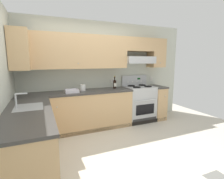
{
  "coord_description": "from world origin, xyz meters",
  "views": [
    {
      "loc": [
        -1.07,
        -2.54,
        1.59
      ],
      "look_at": [
        0.32,
        0.7,
        1.0
      ],
      "focal_mm": 27.33,
      "sensor_mm": 36.0,
      "label": 1
    }
  ],
  "objects": [
    {
      "name": "counter_left_run",
      "position": [
        -1.24,
        -0.0,
        0.46
      ],
      "size": [
        0.63,
        1.91,
        1.13
      ],
      "color": "tan",
      "rests_on": "ground_plane"
    },
    {
      "name": "counter_back_run",
      "position": [
        -0.03,
        1.24,
        0.45
      ],
      "size": [
        3.6,
        0.65,
        0.91
      ],
      "color": "tan",
      "rests_on": "ground_plane"
    },
    {
      "name": "wine_bottle",
      "position": [
        0.66,
        1.32,
        1.03
      ],
      "size": [
        0.08,
        0.08,
        0.31
      ],
      "color": "black",
      "rests_on": "counter_back_run"
    },
    {
      "name": "paper_towel_roll",
      "position": [
        -0.15,
        1.33,
        0.98
      ],
      "size": [
        0.13,
        0.13,
        0.14
      ],
      "color": "white",
      "rests_on": "counter_back_run"
    },
    {
      "name": "ground_plane",
      "position": [
        0.0,
        0.0,
        0.0
      ],
      "size": [
        7.04,
        7.04,
        0.0
      ],
      "primitive_type": "plane",
      "color": "beige"
    },
    {
      "name": "bowl",
      "position": [
        -0.43,
        1.17,
        0.93
      ],
      "size": [
        0.29,
        0.22,
        0.07
      ],
      "color": "silver",
      "rests_on": "counter_back_run"
    },
    {
      "name": "wall_back",
      "position": [
        0.39,
        1.53,
        1.48
      ],
      "size": [
        4.68,
        0.57,
        2.55
      ],
      "color": "beige",
      "rests_on": "ground_plane"
    },
    {
      "name": "floor_accent_tile",
      "position": [
        1.1,
        -1.2,
        0.0
      ],
      "size": [
        0.3,
        0.3,
        0.01
      ],
      "primitive_type": "cube",
      "color": "slate",
      "rests_on": "ground_plane"
    },
    {
      "name": "stove",
      "position": [
        1.35,
        1.25,
        0.48
      ],
      "size": [
        0.76,
        0.62,
        1.2
      ],
      "color": "#B7BABC",
      "rests_on": "ground_plane"
    }
  ]
}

